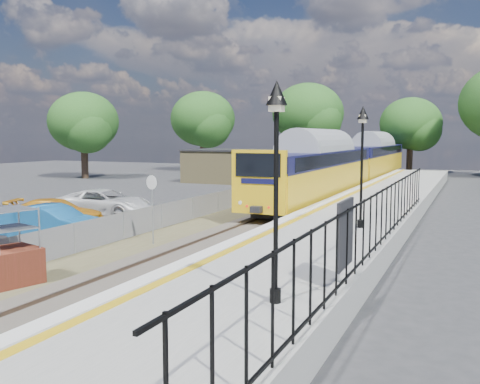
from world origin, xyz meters
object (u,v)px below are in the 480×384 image
Objects in this scene: victorian_lamp_north at (362,138)px; train at (352,161)px; car_white at (105,203)px; speed_sign at (152,198)px; car_blue at (52,223)px; car_yellow at (57,213)px; brick_plinth at (10,248)px; victorian_lamp_south at (276,140)px.

victorian_lamp_north is 23.85m from train.
victorian_lamp_north is 15.33m from car_white.
speed_sign is 0.62× the size of car_blue.
car_yellow is at bearing -178.54° from victorian_lamp_north.
brick_plinth is 10.55m from car_yellow.
car_white is (-2.35, 6.48, -0.02)m from car_blue.
car_blue is (-12.21, -3.22, -3.54)m from victorian_lamp_north.
brick_plinth reaches higher than car_yellow.
car_yellow is (-14.61, -0.37, -3.63)m from victorian_lamp_north.
speed_sign reaches higher than brick_plinth.
victorian_lamp_north is at bearing -108.81° from car_white.
victorian_lamp_south is at bearing -123.12° from car_blue.
victorian_lamp_north is (-0.20, 10.00, 0.00)m from victorian_lamp_south.
victorian_lamp_south is 1.00× the size of car_blue.
train is 8.89× the size of car_blue.
train reaches higher than car_white.
victorian_lamp_north is 0.87× the size of car_white.
victorian_lamp_north is at bearing 31.27° from speed_sign.
car_blue is at bearing 151.36° from victorian_lamp_south.
car_yellow is at bearing 35.69° from car_blue.
victorian_lamp_north reaches higher than car_blue.
victorian_lamp_south is 1.62× the size of speed_sign.
car_blue is at bearing -165.20° from victorian_lamp_north.
brick_plinth is at bearing -164.36° from car_yellow.
car_blue is (-6.91, -26.40, -1.59)m from train.
car_white is (-14.75, 13.25, -3.56)m from victorian_lamp_south.
victorian_lamp_south is 9.28m from brick_plinth.
victorian_lamp_north is at bearing 91.15° from victorian_lamp_south.
brick_plinth is 0.44× the size of car_white.
victorian_lamp_south and victorian_lamp_north have the same top height.
speed_sign is 8.88m from car_white.
victorian_lamp_south is 1.99× the size of brick_plinth.
car_yellow is (-2.41, 2.85, -0.09)m from car_blue.
brick_plinth is at bearing -159.60° from car_white.
brick_plinth is at bearing -81.48° from speed_sign.
victorian_lamp_south is 11.29m from speed_sign.
victorian_lamp_south is at bearing -29.34° from speed_sign.
train is 22.02m from car_white.
victorian_lamp_south is at bearing -80.59° from train.
train is at bearing -41.70° from car_yellow.
victorian_lamp_south is 1.00× the size of victorian_lamp_north.
brick_plinth is 6.62m from speed_sign.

